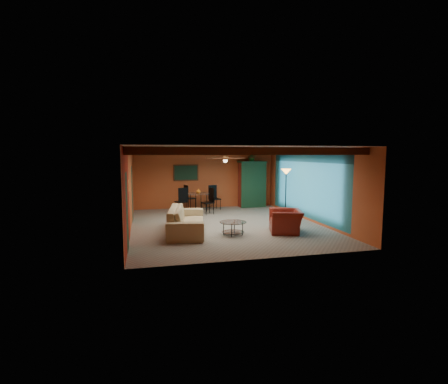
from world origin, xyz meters
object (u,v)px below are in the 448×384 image
object	(u,v)px
potted_plant	(252,157)
vase	(198,184)
armchair	(286,221)
dining_table	(198,199)
armoire	(252,185)
sofa	(187,220)
floor_lamp	(286,193)
coffee_table	(233,228)

from	to	relation	value
potted_plant	vase	size ratio (longest dim) A/B	2.43
armchair	dining_table	bearing A→B (deg)	-139.40
dining_table	vase	distance (m)	0.66
potted_plant	armoire	bearing A→B (deg)	0.00
armoire	vase	world-z (taller)	armoire
sofa	floor_lamp	bearing A→B (deg)	-59.29
armchair	floor_lamp	xyz separation A→B (m)	(1.04, 2.38, 0.60)
armchair	vase	distance (m)	5.13
armchair	armoire	xyz separation A→B (m)	(0.59, 5.29, 0.69)
sofa	dining_table	distance (m)	3.98
coffee_table	sofa	bearing A→B (deg)	152.66
armoire	potted_plant	distance (m)	1.30
dining_table	vase	bearing A→B (deg)	0.00
dining_table	floor_lamp	world-z (taller)	floor_lamp
potted_plant	vase	xyz separation A→B (m)	(-2.68, -0.68, -1.14)
coffee_table	vase	bearing A→B (deg)	94.43
coffee_table	vase	xyz separation A→B (m)	(-0.35, 4.55, 1.00)
sofa	armchair	bearing A→B (deg)	-94.55
sofa	potted_plant	bearing A→B (deg)	-29.82
armchair	floor_lamp	world-z (taller)	floor_lamp
armchair	coffee_table	xyz separation A→B (m)	(-1.73, 0.06, -0.15)
dining_table	sofa	bearing A→B (deg)	-104.60
dining_table	armchair	bearing A→B (deg)	-65.65
sofa	potted_plant	distance (m)	6.15
armoire	floor_lamp	bearing A→B (deg)	-84.52
armoire	sofa	bearing A→B (deg)	-132.41
dining_table	armoire	xyz separation A→B (m)	(2.68, 0.68, 0.50)
vase	dining_table	bearing A→B (deg)	180.00
armoire	floor_lamp	distance (m)	2.94
armchair	coffee_table	size ratio (longest dim) A/B	1.34
dining_table	armoire	size ratio (longest dim) A/B	1.01
coffee_table	potted_plant	distance (m)	6.11
sofa	armchair	world-z (taller)	sofa
potted_plant	floor_lamp	bearing A→B (deg)	-81.20
armoire	vase	distance (m)	2.77
vase	potted_plant	bearing A→B (deg)	14.28
armchair	armoire	bearing A→B (deg)	-170.14
sofa	dining_table	bearing A→B (deg)	-5.34
sofa	armoire	xyz separation A→B (m)	(3.68, 4.53, 0.65)
floor_lamp	armchair	bearing A→B (deg)	-113.63
coffee_table	potted_plant	size ratio (longest dim) A/B	1.70
dining_table	armoire	bearing A→B (deg)	14.28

